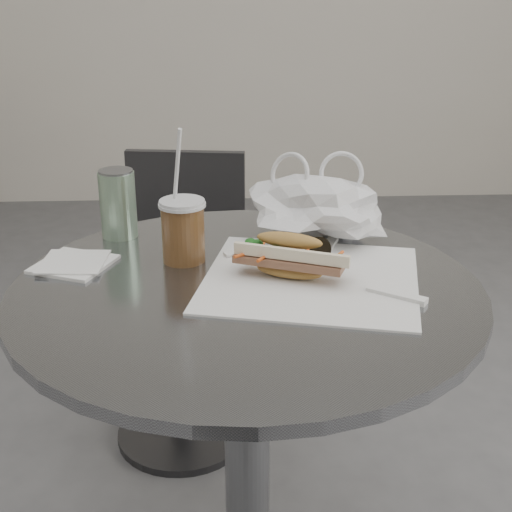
{
  "coord_description": "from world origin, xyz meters",
  "views": [
    {
      "loc": [
        -0.03,
        -0.84,
        1.22
      ],
      "look_at": [
        0.02,
        0.2,
        0.79
      ],
      "focal_mm": 50.0,
      "sensor_mm": 36.0,
      "label": 1
    }
  ],
  "objects_px": {
    "banh_mi": "(289,257)",
    "sunglasses": "(302,253)",
    "chair_far": "(181,319)",
    "iced_coffee": "(183,230)",
    "drink_can": "(118,204)",
    "cafe_table": "(247,428)"
  },
  "relations": [
    {
      "from": "chair_far",
      "to": "banh_mi",
      "type": "distance_m",
      "value": 0.8
    },
    {
      "from": "chair_far",
      "to": "iced_coffee",
      "type": "height_order",
      "value": "iced_coffee"
    },
    {
      "from": "chair_far",
      "to": "banh_mi",
      "type": "relative_size",
      "value": 3.24
    },
    {
      "from": "banh_mi",
      "to": "sunglasses",
      "type": "xyz_separation_m",
      "value": [
        0.03,
        0.07,
        -0.02
      ]
    },
    {
      "from": "banh_mi",
      "to": "sunglasses",
      "type": "distance_m",
      "value": 0.07
    },
    {
      "from": "cafe_table",
      "to": "iced_coffee",
      "type": "bearing_deg",
      "value": 133.32
    },
    {
      "from": "sunglasses",
      "to": "chair_far",
      "type": "bearing_deg",
      "value": 101.63
    },
    {
      "from": "banh_mi",
      "to": "sunglasses",
      "type": "relative_size",
      "value": 2.26
    },
    {
      "from": "cafe_table",
      "to": "chair_far",
      "type": "relative_size",
      "value": 1.0
    },
    {
      "from": "cafe_table",
      "to": "banh_mi",
      "type": "xyz_separation_m",
      "value": [
        0.07,
        0.02,
        0.31
      ]
    },
    {
      "from": "chair_far",
      "to": "sunglasses",
      "type": "xyz_separation_m",
      "value": [
        0.25,
        -0.57,
        0.42
      ]
    },
    {
      "from": "sunglasses",
      "to": "drink_can",
      "type": "height_order",
      "value": "drink_can"
    },
    {
      "from": "banh_mi",
      "to": "drink_can",
      "type": "relative_size",
      "value": 1.83
    },
    {
      "from": "drink_can",
      "to": "iced_coffee",
      "type": "bearing_deg",
      "value": -45.14
    },
    {
      "from": "iced_coffee",
      "to": "drink_can",
      "type": "relative_size",
      "value": 1.83
    },
    {
      "from": "chair_far",
      "to": "drink_can",
      "type": "bearing_deg",
      "value": 86.56
    },
    {
      "from": "cafe_table",
      "to": "sunglasses",
      "type": "relative_size",
      "value": 7.29
    },
    {
      "from": "banh_mi",
      "to": "drink_can",
      "type": "bearing_deg",
      "value": 166.6
    },
    {
      "from": "banh_mi",
      "to": "iced_coffee",
      "type": "xyz_separation_m",
      "value": [
        -0.18,
        0.09,
        0.02
      ]
    },
    {
      "from": "cafe_table",
      "to": "banh_mi",
      "type": "relative_size",
      "value": 3.23
    },
    {
      "from": "chair_far",
      "to": "sunglasses",
      "type": "relative_size",
      "value": 7.31
    },
    {
      "from": "chair_far",
      "to": "iced_coffee",
      "type": "xyz_separation_m",
      "value": [
        0.05,
        -0.55,
        0.45
      ]
    }
  ]
}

